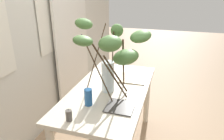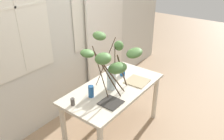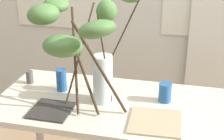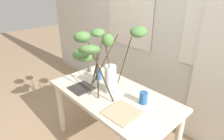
{
  "view_description": "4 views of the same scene",
  "coord_description": "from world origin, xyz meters",
  "px_view_note": "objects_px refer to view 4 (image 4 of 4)",
  "views": [
    {
      "loc": [
        -1.74,
        -0.55,
        1.67
      ],
      "look_at": [
        -0.11,
        -0.05,
        0.98
      ],
      "focal_mm": 33.8,
      "sensor_mm": 36.0,
      "label": 1
    },
    {
      "loc": [
        -1.96,
        -1.46,
        2.24
      ],
      "look_at": [
        0.02,
        0.05,
        0.96
      ],
      "focal_mm": 36.28,
      "sensor_mm": 36.0,
      "label": 2
    },
    {
      "loc": [
        0.44,
        -1.73,
        1.72
      ],
      "look_at": [
        0.03,
        -0.05,
        0.98
      ],
      "focal_mm": 54.34,
      "sensor_mm": 36.0,
      "label": 3
    },
    {
      "loc": [
        1.22,
        -1.13,
        1.77
      ],
      "look_at": [
        -0.05,
        0.04,
        0.97
      ],
      "focal_mm": 30.47,
      "sensor_mm": 36.0,
      "label": 4
    }
  ],
  "objects_px": {
    "vase_with_branches": "(100,52)",
    "drinking_glass_blue_right": "(143,98)",
    "pillar_candle": "(89,69)",
    "plate_square_right": "(122,113)",
    "dining_table": "(113,103)",
    "plate_square_left": "(81,88)",
    "drinking_glass_blue_left": "(98,74)"
  },
  "relations": [
    {
      "from": "plate_square_right",
      "to": "drinking_glass_blue_left",
      "type": "bearing_deg",
      "value": 158.49
    },
    {
      "from": "vase_with_branches",
      "to": "plate_square_right",
      "type": "height_order",
      "value": "vase_with_branches"
    },
    {
      "from": "plate_square_right",
      "to": "pillar_candle",
      "type": "distance_m",
      "value": 0.93
    },
    {
      "from": "plate_square_left",
      "to": "plate_square_right",
      "type": "bearing_deg",
      "value": 1.59
    },
    {
      "from": "drinking_glass_blue_right",
      "to": "plate_square_right",
      "type": "height_order",
      "value": "drinking_glass_blue_right"
    },
    {
      "from": "plate_square_right",
      "to": "plate_square_left",
      "type": "bearing_deg",
      "value": -178.41
    },
    {
      "from": "drinking_glass_blue_left",
      "to": "plate_square_right",
      "type": "xyz_separation_m",
      "value": [
        0.63,
        -0.25,
        -0.07
      ]
    },
    {
      "from": "dining_table",
      "to": "pillar_candle",
      "type": "bearing_deg",
      "value": 166.81
    },
    {
      "from": "plate_square_left",
      "to": "plate_square_right",
      "type": "distance_m",
      "value": 0.59
    },
    {
      "from": "vase_with_branches",
      "to": "pillar_candle",
      "type": "distance_m",
      "value": 0.62
    },
    {
      "from": "plate_square_right",
      "to": "pillar_candle",
      "type": "bearing_deg",
      "value": 161.17
    },
    {
      "from": "drinking_glass_blue_left",
      "to": "pillar_candle",
      "type": "xyz_separation_m",
      "value": [
        -0.25,
        0.05,
        -0.03
      ]
    },
    {
      "from": "dining_table",
      "to": "vase_with_branches",
      "type": "height_order",
      "value": "vase_with_branches"
    },
    {
      "from": "dining_table",
      "to": "drinking_glass_blue_right",
      "type": "distance_m",
      "value": 0.38
    },
    {
      "from": "drinking_glass_blue_right",
      "to": "plate_square_right",
      "type": "relative_size",
      "value": 0.42
    },
    {
      "from": "plate_square_left",
      "to": "drinking_glass_blue_right",
      "type": "bearing_deg",
      "value": 23.77
    },
    {
      "from": "vase_with_branches",
      "to": "pillar_candle",
      "type": "xyz_separation_m",
      "value": [
        -0.46,
        0.19,
        -0.38
      ]
    },
    {
      "from": "plate_square_left",
      "to": "pillar_candle",
      "type": "height_order",
      "value": "pillar_candle"
    },
    {
      "from": "drinking_glass_blue_left",
      "to": "pillar_candle",
      "type": "bearing_deg",
      "value": 168.34
    },
    {
      "from": "vase_with_branches",
      "to": "drinking_glass_blue_right",
      "type": "relative_size",
      "value": 6.67
    },
    {
      "from": "drinking_glass_blue_right",
      "to": "plate_square_left",
      "type": "relative_size",
      "value": 0.51
    },
    {
      "from": "plate_square_right",
      "to": "pillar_candle",
      "type": "relative_size",
      "value": 2.79
    },
    {
      "from": "vase_with_branches",
      "to": "drinking_glass_blue_left",
      "type": "distance_m",
      "value": 0.43
    },
    {
      "from": "drinking_glass_blue_right",
      "to": "pillar_candle",
      "type": "relative_size",
      "value": 1.18
    },
    {
      "from": "dining_table",
      "to": "pillar_candle",
      "type": "xyz_separation_m",
      "value": [
        -0.58,
        0.14,
        0.16
      ]
    },
    {
      "from": "drinking_glass_blue_right",
      "to": "dining_table",
      "type": "bearing_deg",
      "value": -163.93
    },
    {
      "from": "dining_table",
      "to": "pillar_candle",
      "type": "distance_m",
      "value": 0.62
    },
    {
      "from": "vase_with_branches",
      "to": "drinking_glass_blue_left",
      "type": "xyz_separation_m",
      "value": [
        -0.21,
        0.14,
        -0.35
      ]
    },
    {
      "from": "drinking_glass_blue_left",
      "to": "plate_square_right",
      "type": "relative_size",
      "value": 0.52
    },
    {
      "from": "vase_with_branches",
      "to": "pillar_candle",
      "type": "bearing_deg",
      "value": 157.57
    },
    {
      "from": "vase_with_branches",
      "to": "drinking_glass_blue_right",
      "type": "bearing_deg",
      "value": 18.25
    },
    {
      "from": "drinking_glass_blue_left",
      "to": "drinking_glass_blue_right",
      "type": "relative_size",
      "value": 1.24
    }
  ]
}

